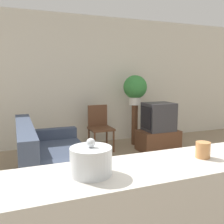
# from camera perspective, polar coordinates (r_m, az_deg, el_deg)

# --- Properties ---
(wall_back) EXTENTS (9.00, 0.06, 2.70)m
(wall_back) POSITION_cam_1_polar(r_m,az_deg,el_deg) (5.28, -10.71, 6.97)
(wall_back) COLOR beige
(wall_back) RESTS_ON ground_plane
(couch) EXTENTS (0.95, 1.77, 0.85)m
(couch) POSITION_cam_1_polar(r_m,az_deg,el_deg) (3.50, -13.62, -11.46)
(couch) COLOR #384256
(couch) RESTS_ON ground_plane
(tv_stand) EXTENTS (0.78, 0.49, 0.40)m
(tv_stand) POSITION_cam_1_polar(r_m,az_deg,el_deg) (5.02, 10.47, -6.37)
(tv_stand) COLOR brown
(tv_stand) RESTS_ON ground_plane
(television) EXTENTS (0.56, 0.47, 0.54)m
(television) POSITION_cam_1_polar(r_m,az_deg,el_deg) (4.92, 10.55, -1.07)
(television) COLOR #333338
(television) RESTS_ON tv_stand
(wooden_chair) EXTENTS (0.44, 0.44, 0.88)m
(wooden_chair) POSITION_cam_1_polar(r_m,az_deg,el_deg) (4.92, -2.84, -3.03)
(wooden_chair) COLOR brown
(wooden_chair) RESTS_ON ground_plane
(plant_stand) EXTENTS (0.13, 0.13, 0.85)m
(plant_stand) POSITION_cam_1_polar(r_m,az_deg,el_deg) (5.34, 5.19, -2.90)
(plant_stand) COLOR brown
(plant_stand) RESTS_ON ground_plane
(potted_plant) EXTENTS (0.49, 0.49, 0.62)m
(potted_plant) POSITION_cam_1_polar(r_m,az_deg,el_deg) (5.24, 5.30, 5.47)
(potted_plant) COLOR white
(potted_plant) RESTS_ON plant_stand
(decorative_bowl) EXTENTS (0.21, 0.21, 0.18)m
(decorative_bowl) POSITION_cam_1_polar(r_m,az_deg,el_deg) (1.26, -4.82, -11.03)
(decorative_bowl) COLOR silver
(decorative_bowl) RESTS_ON foreground_counter
(candle_jar) EXTENTS (0.09, 0.09, 0.10)m
(candle_jar) POSITION_cam_1_polar(r_m,az_deg,el_deg) (1.60, 20.06, -8.14)
(candle_jar) COLOR #C6844C
(candle_jar) RESTS_ON foreground_counter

